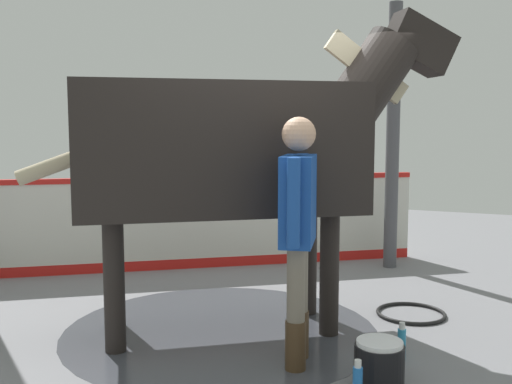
{
  "coord_description": "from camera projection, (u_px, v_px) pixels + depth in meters",
  "views": [
    {
      "loc": [
        -4.44,
        -2.0,
        1.72
      ],
      "look_at": [
        -0.29,
        -0.25,
        1.22
      ],
      "focal_mm": 41.57,
      "sensor_mm": 36.0,
      "label": 1
    }
  ],
  "objects": [
    {
      "name": "handler",
      "position": [
        298.0,
        222.0,
        4.21
      ],
      "size": [
        0.69,
        0.33,
        1.79
      ],
      "rotation": [
        0.0,
        0.0,
        1.8
      ],
      "color": "#47331E",
      "rests_on": "ground"
    },
    {
      "name": "roof_post_near",
      "position": [
        393.0,
        137.0,
        7.12
      ],
      "size": [
        0.16,
        0.16,
        3.17
      ],
      "primitive_type": "cylinder",
      "color": "#4C4C51",
      "rests_on": "ground"
    },
    {
      "name": "ground_plane",
      "position": [
        242.0,
        331.0,
        5.03
      ],
      "size": [
        16.0,
        16.0,
        0.02
      ],
      "primitive_type": "cube",
      "color": "gray"
    },
    {
      "name": "wash_bucket",
      "position": [
        379.0,
        364.0,
        3.93
      ],
      "size": [
        0.33,
        0.33,
        0.31
      ],
      "color": "black",
      "rests_on": "ground"
    },
    {
      "name": "bottle_shampoo",
      "position": [
        402.0,
        342.0,
        4.39
      ],
      "size": [
        0.06,
        0.06,
        0.28
      ],
      "color": "#3399CC",
      "rests_on": "ground"
    },
    {
      "name": "barrier_wall",
      "position": [
        190.0,
        226.0,
        7.17
      ],
      "size": [
        3.42,
        4.71,
        1.12
      ],
      "color": "silver",
      "rests_on": "ground"
    },
    {
      "name": "hose_coil",
      "position": [
        411.0,
        313.0,
        5.42
      ],
      "size": [
        0.63,
        0.63,
        0.03
      ],
      "primitive_type": "torus",
      "color": "black",
      "rests_on": "ground"
    },
    {
      "name": "wet_patch",
      "position": [
        221.0,
        330.0,
        5.01
      ],
      "size": [
        2.65,
        2.65,
        0.0
      ],
      "primitive_type": "cylinder",
      "color": "#42444C",
      "rests_on": "ground"
    },
    {
      "name": "horse",
      "position": [
        234.0,
        146.0,
        4.87
      ],
      "size": [
        2.41,
        3.09,
        2.71
      ],
      "rotation": [
        0.0,
        0.0,
        -0.95
      ],
      "color": "black",
      "rests_on": "ground"
    },
    {
      "name": "bottle_spray",
      "position": [
        358.0,
        382.0,
        3.71
      ],
      "size": [
        0.06,
        0.06,
        0.27
      ],
      "color": "blue",
      "rests_on": "ground"
    }
  ]
}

